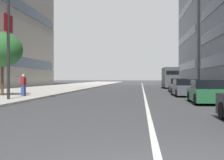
{
  "coord_description": "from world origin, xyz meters",
  "views": [
    {
      "loc": [
        -4.59,
        0.3,
        1.45
      ],
      "look_at": [
        17.57,
        2.42,
        1.31
      ],
      "focal_mm": 48.61,
      "sensor_mm": 36.0,
      "label": 1
    }
  ],
  "objects_px": {
    "street_tree_near_plaza_corner": "(2,50)",
    "delivery_van_ahead": "(170,77)",
    "car_lead_in_lane": "(208,92)",
    "car_far_down_avenue": "(178,86)",
    "street_lamp_with_banners": "(13,23)",
    "pedestrian_on_plaza": "(23,85)",
    "car_following_behind": "(185,88)"
  },
  "relations": [
    {
      "from": "car_lead_in_lane",
      "to": "pedestrian_on_plaza",
      "type": "relative_size",
      "value": 2.68
    },
    {
      "from": "car_far_down_avenue",
      "to": "delivery_van_ahead",
      "type": "xyz_separation_m",
      "value": [
        11.31,
        -0.24,
        0.88
      ]
    },
    {
      "from": "car_lead_in_lane",
      "to": "street_lamp_with_banners",
      "type": "bearing_deg",
      "value": 91.28
    },
    {
      "from": "car_lead_in_lane",
      "to": "delivery_van_ahead",
      "type": "bearing_deg",
      "value": 1.17
    },
    {
      "from": "car_far_down_avenue",
      "to": "car_lead_in_lane",
      "type": "bearing_deg",
      "value": -178.03
    },
    {
      "from": "car_following_behind",
      "to": "street_tree_near_plaza_corner",
      "type": "distance_m",
      "value": 14.59
    },
    {
      "from": "delivery_van_ahead",
      "to": "street_lamp_with_banners",
      "type": "xyz_separation_m",
      "value": [
        -25.01,
        11.9,
        3.32
      ]
    },
    {
      "from": "car_lead_in_lane",
      "to": "delivery_van_ahead",
      "type": "height_order",
      "value": "delivery_van_ahead"
    },
    {
      "from": "street_tree_near_plaza_corner",
      "to": "pedestrian_on_plaza",
      "type": "xyz_separation_m",
      "value": [
        -0.27,
        -1.76,
        -2.64
      ]
    },
    {
      "from": "pedestrian_on_plaza",
      "to": "car_lead_in_lane",
      "type": "bearing_deg",
      "value": -10.1
    },
    {
      "from": "car_following_behind",
      "to": "street_lamp_with_banners",
      "type": "xyz_separation_m",
      "value": [
        -6.89,
        11.38,
        4.23
      ]
    },
    {
      "from": "car_lead_in_lane",
      "to": "street_lamp_with_banners",
      "type": "height_order",
      "value": "street_lamp_with_banners"
    },
    {
      "from": "car_lead_in_lane",
      "to": "delivery_van_ahead",
      "type": "xyz_separation_m",
      "value": [
        25.11,
        -0.26,
        0.91
      ]
    },
    {
      "from": "car_far_down_avenue",
      "to": "street_tree_near_plaza_corner",
      "type": "distance_m",
      "value": 17.51
    },
    {
      "from": "car_following_behind",
      "to": "street_tree_near_plaza_corner",
      "type": "height_order",
      "value": "street_tree_near_plaza_corner"
    },
    {
      "from": "pedestrian_on_plaza",
      "to": "street_tree_near_plaza_corner",
      "type": "bearing_deg",
      "value": 178.23
    },
    {
      "from": "delivery_van_ahead",
      "to": "street_tree_near_plaza_corner",
      "type": "height_order",
      "value": "street_tree_near_plaza_corner"
    },
    {
      "from": "car_lead_in_lane",
      "to": "car_following_behind",
      "type": "relative_size",
      "value": 0.96
    },
    {
      "from": "street_tree_near_plaza_corner",
      "to": "pedestrian_on_plaza",
      "type": "relative_size",
      "value": 3.0
    },
    {
      "from": "car_following_behind",
      "to": "pedestrian_on_plaza",
      "type": "relative_size",
      "value": 2.78
    },
    {
      "from": "car_far_down_avenue",
      "to": "delivery_van_ahead",
      "type": "distance_m",
      "value": 11.34
    },
    {
      "from": "delivery_van_ahead",
      "to": "car_far_down_avenue",
      "type": "bearing_deg",
      "value": 178.02
    },
    {
      "from": "car_lead_in_lane",
      "to": "street_tree_near_plaza_corner",
      "type": "distance_m",
      "value": 15.12
    },
    {
      "from": "car_far_down_avenue",
      "to": "pedestrian_on_plaza",
      "type": "relative_size",
      "value": 2.78
    },
    {
      "from": "street_lamp_with_banners",
      "to": "street_tree_near_plaza_corner",
      "type": "distance_m",
      "value": 4.94
    },
    {
      "from": "car_lead_in_lane",
      "to": "car_far_down_avenue",
      "type": "distance_m",
      "value": 13.8
    },
    {
      "from": "street_tree_near_plaza_corner",
      "to": "delivery_van_ahead",
      "type": "bearing_deg",
      "value": -34.63
    },
    {
      "from": "street_tree_near_plaza_corner",
      "to": "pedestrian_on_plaza",
      "type": "bearing_deg",
      "value": -98.67
    },
    {
      "from": "street_tree_near_plaza_corner",
      "to": "street_lamp_with_banners",
      "type": "bearing_deg",
      "value": -146.73
    },
    {
      "from": "street_lamp_with_banners",
      "to": "street_tree_near_plaza_corner",
      "type": "bearing_deg",
      "value": 33.27
    },
    {
      "from": "car_following_behind",
      "to": "street_lamp_with_banners",
      "type": "height_order",
      "value": "street_lamp_with_banners"
    },
    {
      "from": "delivery_van_ahead",
      "to": "street_tree_near_plaza_corner",
      "type": "relative_size",
      "value": 1.14
    }
  ]
}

